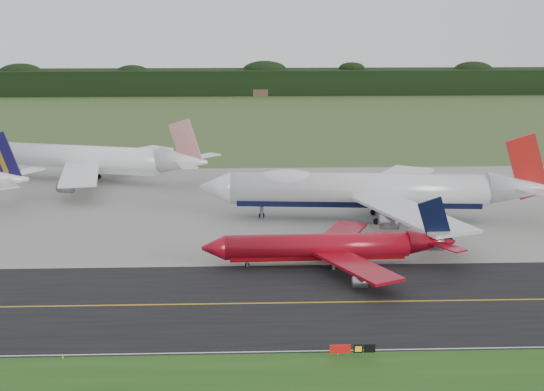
{
  "coord_description": "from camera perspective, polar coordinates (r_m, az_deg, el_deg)",
  "views": [
    {
      "loc": [
        -11.28,
        -102.65,
        39.33
      ],
      "look_at": [
        -6.57,
        22.0,
        9.12
      ],
      "focal_mm": 50.0,
      "sensor_mm": 36.0,
      "label": 1
    }
  ],
  "objects": [
    {
      "name": "taxiway_centreline",
      "position": [
        106.79,
        4.09,
        -8.02
      ],
      "size": [
        400.0,
        0.4,
        0.0
      ],
      "primitive_type": "cube",
      "color": "#C69312",
      "rests_on": "taxiway"
    },
    {
      "name": "jet_star_tail",
      "position": [
        185.33,
        -13.68,
        2.65
      ],
      "size": [
        59.54,
        48.68,
        15.95
      ],
      "color": "white",
      "rests_on": "ground"
    },
    {
      "name": "edge_marker_center",
      "position": [
        91.63,
        5.01,
        -11.69
      ],
      "size": [
        0.16,
        0.16,
        0.5
      ],
      "primitive_type": "cylinder",
      "color": "yellow",
      "rests_on": "ground"
    },
    {
      "name": "taxiway",
      "position": [
        106.79,
        4.09,
        -8.03
      ],
      "size": [
        400.0,
        32.0,
        0.02
      ],
      "primitive_type": "cube",
      "color": "black",
      "rests_on": "ground"
    },
    {
      "name": "jet_ba_747",
      "position": [
        147.61,
        7.47,
        0.4
      ],
      "size": [
        68.9,
        56.85,
        17.31
      ],
      "color": "silver",
      "rests_on": "ground"
    },
    {
      "name": "taxiway_sign",
      "position": [
        90.3,
        6.06,
        -11.41
      ],
      "size": [
        5.34,
        0.25,
        1.78
      ],
      "color": "slate",
      "rests_on": "ground"
    },
    {
      "name": "apron",
      "position": [
        159.0,
        1.97,
        -0.71
      ],
      "size": [
        400.0,
        78.0,
        0.01
      ],
      "primitive_type": "cube",
      "color": "gray",
      "rests_on": "ground"
    },
    {
      "name": "taxiway_edge_line",
      "position": [
        92.66,
        5.14,
        -11.54
      ],
      "size": [
        400.0,
        0.25,
        0.0
      ],
      "primitive_type": "cube",
      "color": "silver",
      "rests_on": "taxiway"
    },
    {
      "name": "jet_red_737",
      "position": [
        121.08,
        4.48,
        -3.87
      ],
      "size": [
        40.74,
        33.28,
        11.02
      ],
      "color": "maroon",
      "rests_on": "ground"
    },
    {
      "name": "ground",
      "position": [
        110.5,
        3.87,
        -7.27
      ],
      "size": [
        600.0,
        600.0,
        0.0
      ],
      "primitive_type": "plane",
      "color": "#395326",
      "rests_on": "ground"
    },
    {
      "name": "horizon_treeline",
      "position": [
        378.1,
        -0.45,
        8.48
      ],
      "size": [
        700.0,
        25.0,
        12.0
      ],
      "color": "black",
      "rests_on": "ground"
    },
    {
      "name": "edge_marker_left",
      "position": [
        93.45,
        -15.49,
        -11.64
      ],
      "size": [
        0.16,
        0.16,
        0.5
      ],
      "primitive_type": "cylinder",
      "color": "yellow",
      "rests_on": "ground"
    }
  ]
}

